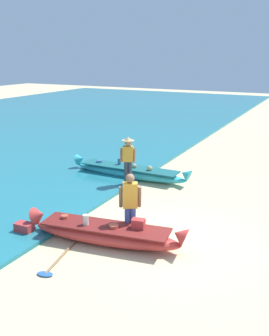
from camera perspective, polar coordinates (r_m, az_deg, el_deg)
The scene contains 7 objects.
ground_plane at distance 9.87m, azimuth 4.01°, elevation -10.65°, with size 80.00×80.00×0.00m, color beige.
boat_red_foreground at distance 9.64m, azimuth -4.26°, elevation -9.56°, with size 4.13×1.31×0.77m.
boat_cyan_midground at distance 14.52m, azimuth -0.76°, elevation -0.56°, with size 4.84×0.77×0.71m.
person_vendor_hatted at distance 13.36m, azimuth -0.96°, elevation 1.48°, with size 0.58×0.44×1.79m.
person_tourist_customer at distance 9.53m, azimuth -0.64°, elevation -5.17°, with size 0.58×0.44×1.73m.
cooler_box at distance 10.49m, azimuth -15.91°, elevation -8.60°, with size 0.46×0.29×0.32m, color #C63838.
paddle at distance 9.08m, azimuth -11.38°, elevation -13.32°, with size 0.54×1.75×0.05m.
Camera 1 is at (3.36, -8.12, 4.49)m, focal length 41.40 mm.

